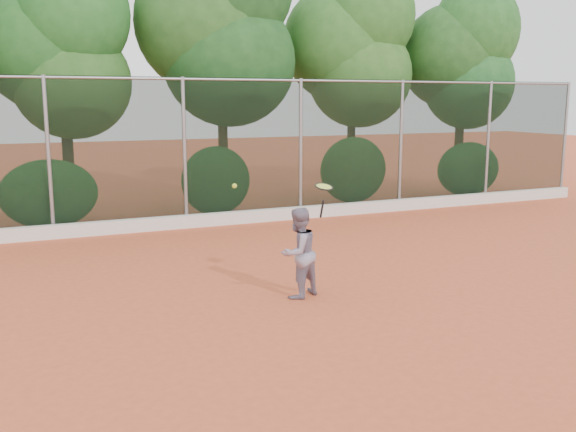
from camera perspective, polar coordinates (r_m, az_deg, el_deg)
name	(u,v)px	position (r m, az deg, el deg)	size (l,w,h in m)	color
ground	(317,315)	(9.15, 2.56, -8.77)	(80.00, 80.00, 0.00)	#CB542F
concrete_curb	(189,221)	(15.32, -8.83, -0.47)	(24.00, 0.20, 0.30)	silver
tennis_player	(298,253)	(9.75, 0.92, -3.29)	(0.67, 0.53, 1.39)	gray
chainlink_fence	(184,148)	(15.27, -9.19, 5.96)	(24.09, 0.09, 3.50)	black
foliage_backdrop	(140,42)	(17.10, -13.03, 14.82)	(23.70, 3.63, 7.55)	#412B19
tennis_racket	(324,189)	(9.74, 3.20, 2.39)	(0.32, 0.32, 0.54)	black
tennis_ball_in_flight	(234,186)	(9.41, -4.78, 2.69)	(0.07, 0.07, 0.07)	#B7D12F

